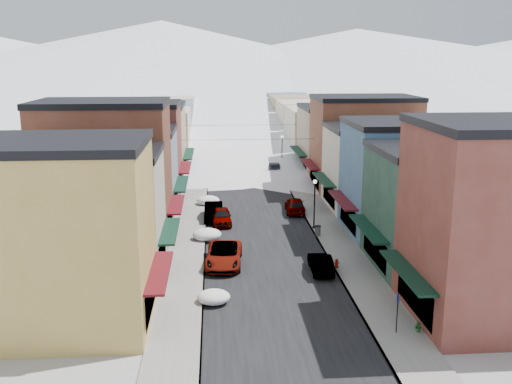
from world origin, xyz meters
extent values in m
plane|color=gray|center=(0.00, 0.00, 0.00)|extent=(600.00, 600.00, 0.00)
cube|color=black|center=(0.00, 60.00, 0.01)|extent=(10.00, 160.00, 0.01)
cube|color=gray|center=(-6.60, 60.00, 0.07)|extent=(3.20, 160.00, 0.15)
cube|color=gray|center=(6.60, 60.00, 0.07)|extent=(3.20, 160.00, 0.15)
cube|color=slate|center=(-5.05, 60.00, 0.07)|extent=(0.10, 160.00, 0.15)
cube|color=slate|center=(5.05, 60.00, 0.07)|extent=(0.10, 160.00, 0.15)
cube|color=gold|center=(-13.20, 4.00, 5.50)|extent=(10.00, 8.50, 11.00)
cube|color=black|center=(-13.20, 4.00, 11.25)|extent=(10.20, 8.70, 0.50)
cube|color=#550E15|center=(-7.60, 4.00, 3.20)|extent=(1.20, 7.22, 0.15)
cube|color=beige|center=(-13.20, 12.50, 4.50)|extent=(10.00, 8.00, 9.00)
cube|color=black|center=(-13.20, 12.50, 9.25)|extent=(10.20, 8.20, 0.50)
cube|color=black|center=(-7.60, 12.50, 3.20)|extent=(1.20, 6.80, 0.15)
cube|color=brown|center=(-13.70, 20.50, 6.00)|extent=(11.00, 8.00, 12.00)
cube|color=black|center=(-13.70, 20.50, 12.25)|extent=(11.20, 8.20, 0.50)
cube|color=#550E15|center=(-7.60, 20.50, 3.20)|extent=(1.20, 6.80, 0.15)
cube|color=#7A8FA3|center=(-13.20, 29.00, 4.25)|extent=(10.00, 9.00, 8.50)
cube|color=black|center=(-13.20, 29.00, 8.75)|extent=(10.20, 9.20, 0.50)
cube|color=black|center=(-7.60, 29.00, 3.20)|extent=(1.20, 7.65, 0.15)
cube|color=maroon|center=(-14.20, 38.00, 5.25)|extent=(12.00, 9.00, 10.50)
cube|color=black|center=(-14.20, 38.00, 10.75)|extent=(12.20, 9.20, 0.50)
cube|color=#550E15|center=(-7.60, 38.00, 3.20)|extent=(1.20, 7.65, 0.15)
cube|color=tan|center=(-13.20, 48.00, 4.75)|extent=(10.00, 11.00, 9.50)
cube|color=black|center=(-13.20, 48.00, 9.75)|extent=(10.20, 11.20, 0.50)
cube|color=black|center=(-7.60, 48.00, 3.20)|extent=(1.20, 9.35, 0.15)
cube|color=maroon|center=(13.70, 3.00, 6.00)|extent=(11.00, 9.00, 12.00)
cube|color=black|center=(7.60, 3.00, 3.20)|extent=(1.20, 7.65, 0.15)
cube|color=#1F4031|center=(13.20, 12.00, 4.50)|extent=(10.00, 9.00, 9.00)
cube|color=black|center=(13.20, 12.00, 9.25)|extent=(10.20, 9.20, 0.50)
cube|color=black|center=(7.60, 12.00, 3.20)|extent=(1.20, 7.65, 0.15)
cube|color=#3E678C|center=(13.20, 21.00, 5.00)|extent=(10.00, 9.00, 10.00)
cube|color=black|center=(13.20, 21.00, 10.25)|extent=(10.20, 9.20, 0.50)
cube|color=#550E15|center=(7.60, 21.00, 3.20)|extent=(1.20, 7.65, 0.15)
cube|color=beige|center=(13.70, 30.00, 4.25)|extent=(11.00, 9.00, 8.50)
cube|color=black|center=(13.70, 30.00, 8.75)|extent=(11.20, 9.20, 0.50)
cube|color=black|center=(7.60, 30.00, 3.20)|extent=(1.20, 7.65, 0.15)
cube|color=brown|center=(14.20, 39.00, 5.50)|extent=(12.00, 9.00, 11.00)
cube|color=black|center=(14.20, 39.00, 11.25)|extent=(12.20, 9.20, 0.50)
cube|color=#550E15|center=(7.60, 39.00, 3.20)|extent=(1.20, 7.65, 0.15)
cube|color=#947E61|center=(13.20, 49.00, 4.50)|extent=(10.00, 11.00, 9.00)
cube|color=black|center=(13.20, 49.00, 9.25)|extent=(10.20, 11.20, 0.50)
cube|color=black|center=(7.60, 49.00, 3.20)|extent=(1.20, 9.35, 0.15)
cube|color=gray|center=(-12.50, 62.00, 4.00)|extent=(9.00, 13.00, 8.00)
cube|color=gray|center=(12.50, 62.00, 4.00)|extent=(9.00, 13.00, 8.00)
cube|color=gray|center=(-12.50, 76.00, 4.00)|extent=(9.00, 13.00, 8.00)
cube|color=gray|center=(12.50, 76.00, 4.00)|extent=(9.00, 13.00, 8.00)
cube|color=gray|center=(-12.50, 90.00, 4.00)|extent=(9.00, 13.00, 8.00)
cube|color=gray|center=(12.50, 90.00, 4.00)|extent=(9.00, 13.00, 8.00)
cube|color=gray|center=(-12.50, 104.00, 4.00)|extent=(9.00, 13.00, 8.00)
cube|color=gray|center=(12.50, 104.00, 4.00)|extent=(9.00, 13.00, 8.00)
cube|color=silver|center=(0.00, 225.00, 6.00)|extent=(360.00, 40.00, 12.00)
cone|color=white|center=(-30.00, 275.00, 17.00)|extent=(300.00, 300.00, 34.00)
cone|color=white|center=(70.00, 270.00, 15.00)|extent=(320.00, 320.00, 30.00)
cylinder|color=black|center=(0.00, 40.00, 6.20)|extent=(16.40, 0.04, 0.04)
cylinder|color=black|center=(0.00, 55.00, 6.20)|extent=(16.40, 0.04, 0.04)
imported|color=white|center=(-3.50, 13.43, 0.83)|extent=(3.20, 6.16, 1.66)
imported|color=gray|center=(-3.50, 24.87, 0.78)|extent=(1.99, 4.64, 1.56)
imported|color=black|center=(-4.30, 26.50, 0.84)|extent=(1.89, 5.12, 1.67)
imported|color=#ADB0B6|center=(-4.25, 49.61, 0.66)|extent=(2.23, 4.71, 1.33)
imported|color=black|center=(3.86, 11.37, 0.71)|extent=(1.60, 4.35, 1.42)
imported|color=#96989E|center=(4.30, 28.49, 0.83)|extent=(2.23, 4.96, 1.66)
imported|color=black|center=(4.30, 49.41, 0.78)|extent=(2.63, 5.51, 1.55)
imported|color=#929599|center=(-0.60, 59.57, 0.85)|extent=(2.23, 5.05, 1.69)
imported|color=white|center=(0.62, 61.46, 0.75)|extent=(2.52, 5.38, 1.49)
cylinder|color=#A81508|center=(5.20, 11.81, 0.20)|extent=(0.32, 0.32, 0.09)
cylinder|color=#A81508|center=(5.20, 11.81, 0.43)|extent=(0.22, 0.22, 0.56)
sphere|color=#A81508|center=(5.20, 11.81, 0.75)|extent=(0.24, 0.24, 0.24)
cylinder|color=#A81508|center=(5.20, 11.81, 0.52)|extent=(0.42, 0.09, 0.09)
cylinder|color=black|center=(6.48, 1.00, 1.41)|extent=(0.07, 0.07, 2.52)
cube|color=navy|center=(6.48, 1.00, 2.32)|extent=(0.09, 0.34, 0.46)
cylinder|color=#5C5F61|center=(5.20, 19.98, 0.59)|extent=(0.51, 0.51, 0.89)
cylinder|color=black|center=(5.20, 19.98, 1.05)|extent=(0.55, 0.55, 0.06)
cylinder|color=black|center=(5.26, 22.37, 0.20)|extent=(0.33, 0.33, 0.11)
cylinder|color=black|center=(5.26, 22.37, 2.32)|extent=(0.13, 0.13, 4.35)
sphere|color=white|center=(5.26, 22.37, 4.66)|extent=(0.39, 0.39, 0.39)
cylinder|color=black|center=(5.71, 52.20, 0.21)|extent=(0.34, 0.34, 0.11)
cylinder|color=black|center=(5.71, 52.20, 2.39)|extent=(0.13, 0.13, 4.48)
sphere|color=white|center=(5.71, 52.20, 4.80)|extent=(0.40, 0.40, 0.40)
imported|color=#2E662E|center=(7.80, 1.00, 0.42)|extent=(0.56, 0.51, 0.54)
imported|color=#2E5E2B|center=(7.80, 1.00, 0.47)|extent=(0.49, 0.49, 0.64)
ellipsoid|color=white|center=(-4.33, 6.19, 0.47)|extent=(2.22, 1.88, 0.94)
ellipsoid|color=white|center=(-4.13, 7.39, 0.24)|extent=(0.95, 0.86, 0.48)
ellipsoid|color=white|center=(-4.90, 19.72, 0.55)|extent=(2.60, 2.20, 1.10)
ellipsoid|color=white|center=(-4.70, 20.92, 0.28)|extent=(1.11, 1.00, 0.56)
ellipsoid|color=white|center=(-4.90, 32.20, 0.54)|extent=(2.56, 2.17, 1.08)
ellipsoid|color=white|center=(-4.70, 33.40, 0.27)|extent=(1.09, 0.98, 0.55)
camera|label=1|loc=(-4.11, -29.27, 16.11)|focal=40.00mm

